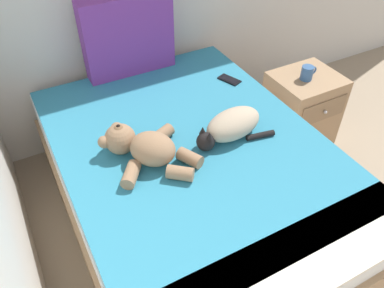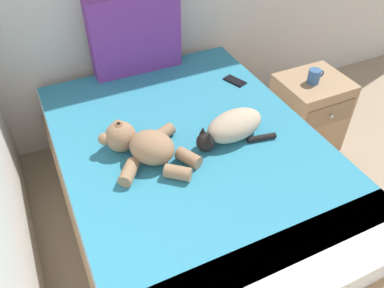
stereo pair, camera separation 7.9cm
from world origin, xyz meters
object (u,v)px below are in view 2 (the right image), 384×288
patterned_cushion (135,34)px  teddy_bear (143,145)px  bed (193,183)px  cat (232,127)px  cell_phone (235,81)px  mug (314,76)px  nightstand (307,114)px

patterned_cushion → teddy_bear: bearing=-107.4°
bed → cat: size_ratio=4.40×
teddy_bear → cell_phone: 0.89m
cell_phone → mug: 0.52m
teddy_bear → mug: 1.28m
bed → patterned_cushion: patterned_cushion is taller
patterned_cushion → nightstand: bearing=-30.5°
bed → mug: size_ratio=16.05×
mug → patterned_cushion: bearing=148.3°
bed → cell_phone: bearing=41.6°
bed → teddy_bear: (-0.27, 0.04, 0.36)m
patterned_cushion → mug: bearing=-31.7°
bed → teddy_bear: teddy_bear is taller
teddy_bear → mug: bearing=9.9°
bed → cell_phone: 0.75m
cat → nightstand: size_ratio=0.79×
patterned_cushion → mug: patterned_cushion is taller
bed → nightstand: 1.06m
bed → mug: 1.08m
teddy_bear → mug: size_ratio=4.18×
cat → cell_phone: size_ratio=2.67×
cat → mug: size_ratio=3.65×
patterned_cushion → bed: bearing=-89.9°
cell_phone → nightstand: size_ratio=0.30×
patterned_cushion → cat: (0.21, -0.90, -0.19)m
mug → teddy_bear: bearing=-170.1°
cell_phone → nightstand: cell_phone is taller
teddy_bear → cell_phone: teddy_bear is taller
bed → patterned_cushion: 1.03m
nightstand → teddy_bear: bearing=-169.8°
cat → mug: cat is taller
bed → cat: (0.21, -0.03, 0.36)m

